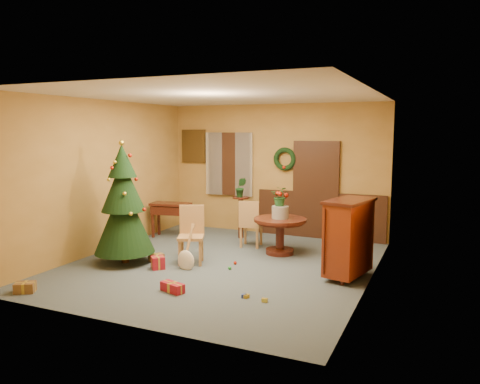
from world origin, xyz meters
The scene contains 21 objects.
room_envelope centered at (0.21, 2.70, 1.12)m, with size 5.50×5.50×5.50m.
dining_table centered at (0.69, 1.11, 0.48)m, with size 0.99×0.99×0.68m.
urn centered at (0.69, 1.11, 0.80)m, with size 0.32×0.32×0.23m, color slate.
centerpiece_plant centered at (0.69, 1.11, 1.10)m, with size 0.33×0.29×0.37m, color #1E4C23.
chair_near centered at (-0.56, -0.06, 0.54)m, with size 0.57×0.57×1.01m.
chair_far centered at (-0.02, 1.35, 0.51)m, with size 0.46×0.46×0.95m.
guitar centered at (-0.43, -0.48, 0.37)m, with size 0.31×0.15×0.74m, color white, non-canonical shape.
plant_stand centered at (-0.52, 2.03, 0.56)m, with size 0.35×0.35×0.90m.
stand_plant centered at (-0.52, 2.03, 1.11)m, with size 0.23×0.18×0.42m, color #19471E.
christmas_tree centered at (-1.62, -0.56, 1.02)m, with size 1.05×1.05×2.16m.
writing_desk centered at (-1.95, 1.48, 0.57)m, with size 0.90×0.54×0.76m.
sideboard centered at (2.15, 0.18, 0.67)m, with size 0.73×1.07×1.26m.
gift_a centered at (-1.98, -2.40, 0.07)m, with size 0.34×0.31×0.15m.
gift_b centered at (-0.88, -0.64, 0.10)m, with size 0.29×0.29×0.21m.
gift_c centered at (-1.16, -0.27, 0.07)m, with size 0.27×0.30×0.13m.
gift_d centered at (-0.04, -1.52, 0.07)m, with size 0.41×0.26×0.14m.
toy_a centered at (1.01, -1.32, 0.03)m, with size 0.08×0.05×0.05m, color #263FA4.
toy_b centered at (0.26, -0.21, 0.03)m, with size 0.06×0.06×0.06m, color green.
toy_c centered at (1.04, -1.32, 0.03)m, with size 0.08×0.05×0.05m, color gold.
toy_d centered at (0.22, 0.11, 0.03)m, with size 0.06×0.06×0.06m, color #AD1D0B.
toy_e centered at (1.33, -1.36, 0.03)m, with size 0.08×0.05×0.05m, color gold.
Camera 1 is at (3.49, -7.10, 2.32)m, focal length 35.00 mm.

